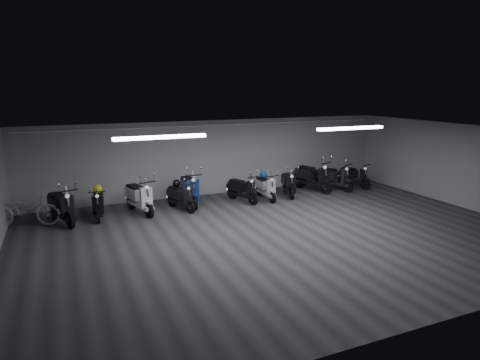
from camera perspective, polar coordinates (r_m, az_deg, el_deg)
name	(u,v)px	position (r m, az deg, el deg)	size (l,w,h in m)	color
floor	(280,235)	(11.74, 5.47, -7.43)	(14.00, 10.00, 0.01)	#323234
ceiling	(282,134)	(11.10, 5.77, 6.33)	(14.00, 10.00, 0.01)	gray
back_wall	(217,157)	(15.81, -3.20, 3.10)	(14.00, 0.01, 2.80)	#9B9B9E
front_wall	(430,250)	(7.56, 24.50, -8.74)	(14.00, 0.01, 2.80)	#9B9B9E
right_wall	(464,166)	(15.91, 28.29, 1.66)	(0.01, 10.00, 2.80)	#9B9B9E
fluor_strip_left	(161,137)	(10.97, -10.78, 5.75)	(2.40, 0.18, 0.08)	white
fluor_strip_right	(351,128)	(13.60, 14.86, 6.84)	(2.40, 0.18, 0.08)	white
conduit	(217,125)	(15.58, -3.15, 7.48)	(0.05, 0.05, 13.60)	white
scooter_0	(61,201)	(13.47, -23.23, -2.68)	(0.62, 1.86, 1.39)	black
scooter_1	(98,199)	(13.66, -18.80, -2.52)	(0.54, 1.61, 1.20)	black
scooter_2	(139,192)	(13.77, -13.60, -1.63)	(0.63, 1.89, 1.41)	silver
scooter_3	(181,192)	(13.92, -8.10, -1.69)	(0.54, 1.61, 1.20)	black
scooter_4	(190,184)	(14.48, -6.88, -0.59)	(0.65, 1.95, 1.45)	navy
scooter_5	(242,185)	(14.74, 0.33, -0.72)	(0.55, 1.64, 1.22)	black
scooter_6	(266,183)	(15.09, 3.54, -0.46)	(0.54, 1.62, 1.21)	#B0AFB3
scooter_7	(289,180)	(15.69, 6.64, 0.03)	(0.55, 1.65, 1.23)	black
scooter_8	(313,172)	(16.53, 9.89, 1.04)	(0.67, 2.01, 1.50)	black
scooter_9	(335,173)	(16.91, 12.80, 0.90)	(0.60, 1.80, 1.34)	black
bicycle	(24,205)	(13.70, -27.35, -3.10)	(0.69, 1.96, 1.27)	silver
scooter_10	(355,172)	(17.51, 15.37, 1.00)	(0.56, 1.67, 1.24)	black
helmet_0	(263,175)	(15.23, 3.18, 0.73)	(0.26, 0.26, 0.26)	#0D4090
helmet_1	(177,183)	(14.04, -8.65, -0.44)	(0.26, 0.26, 0.26)	black
helmet_2	(98,189)	(13.81, -18.86, -1.16)	(0.28, 0.28, 0.28)	yellow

